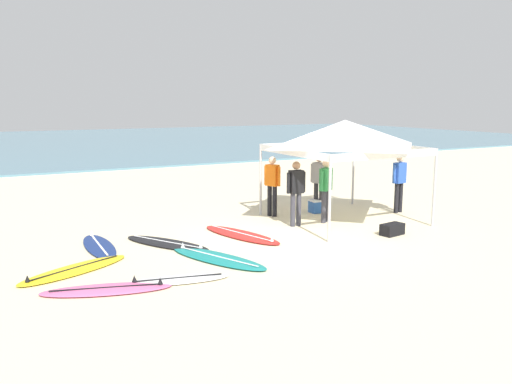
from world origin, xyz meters
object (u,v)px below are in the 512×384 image
at_px(surfboard_navy, 99,246).
at_px(gear_bag_near_tent, 392,229).
at_px(surfboard_red, 241,235).
at_px(surfboard_white, 178,280).
at_px(surfboard_teal, 217,258).
at_px(cooler_box, 318,206).
at_px(surfboard_yellow, 74,270).
at_px(canopy_tent, 345,133).
at_px(person_grey, 319,179).
at_px(person_black, 296,189).
at_px(surfboard_black, 167,243).
at_px(surfboard_pink, 107,289).
at_px(person_orange, 272,182).
at_px(person_green, 326,186).
at_px(person_blue, 399,179).

relative_size(surfboard_navy, gear_bag_near_tent, 3.70).
height_order(surfboard_red, surfboard_white, same).
height_order(surfboard_teal, cooler_box, cooler_box).
relative_size(surfboard_yellow, surfboard_white, 1.22).
xyz_separation_m(canopy_tent, person_grey, (-0.01, 1.14, -1.40)).
relative_size(surfboard_navy, surfboard_white, 1.13).
bearing_deg(person_grey, surfboard_navy, -173.10).
distance_m(person_black, gear_bag_near_tent, 2.62).
bearing_deg(surfboard_black, surfboard_pink, -128.23).
distance_m(canopy_tent, person_orange, 2.44).
xyz_separation_m(surfboard_navy, person_black, (5.00, -0.34, 0.95)).
xyz_separation_m(surfboard_yellow, surfboard_white, (1.57, -1.48, 0.00)).
bearing_deg(canopy_tent, person_green, 179.41).
relative_size(surfboard_pink, cooler_box, 4.61).
bearing_deg(surfboard_yellow, surfboard_pink, -76.61).
bearing_deg(surfboard_red, surfboard_pink, -148.79).
bearing_deg(person_blue, person_orange, 159.68).
relative_size(surfboard_navy, cooler_box, 4.44).
height_order(person_blue, person_green, same).
bearing_deg(person_grey, person_black, -143.27).
height_order(surfboard_pink, person_black, person_black).
height_order(person_black, person_grey, same).
height_order(surfboard_red, surfboard_navy, same).
distance_m(person_blue, person_black, 3.59).
bearing_deg(person_blue, person_green, -179.18).
height_order(surfboard_teal, surfboard_white, same).
height_order(surfboard_white, person_grey, person_grey).
bearing_deg(surfboard_white, cooler_box, 33.36).
bearing_deg(surfboard_teal, person_green, 23.60).
height_order(person_green, person_grey, same).
bearing_deg(person_black, surfboard_white, -148.07).
bearing_deg(cooler_box, person_blue, -27.95).
bearing_deg(person_grey, surfboard_yellow, -162.73).
relative_size(person_orange, cooler_box, 3.42).
xyz_separation_m(canopy_tent, surfboard_teal, (-4.53, -1.72, -2.35)).
xyz_separation_m(surfboard_pink, person_orange, (5.48, 3.85, 0.95)).
bearing_deg(person_blue, person_grey, 152.20).
xyz_separation_m(canopy_tent, person_green, (-0.58, 0.01, -1.40)).
relative_size(surfboard_white, surfboard_pink, 0.85).
height_order(surfboard_red, person_orange, person_orange).
bearing_deg(surfboard_navy, surfboard_black, -19.10).
xyz_separation_m(person_blue, person_orange, (-3.54, 1.31, 0.00)).
bearing_deg(surfboard_teal, person_black, 29.98).
height_order(surfboard_teal, person_blue, person_blue).
xyz_separation_m(surfboard_red, person_black, (1.73, 0.27, 0.95)).
distance_m(person_green, gear_bag_near_tent, 2.17).
bearing_deg(gear_bag_near_tent, surfboard_red, 153.85).
bearing_deg(gear_bag_near_tent, person_blue, 44.05).
distance_m(person_blue, person_orange, 3.77).
relative_size(canopy_tent, person_grey, 2.02).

